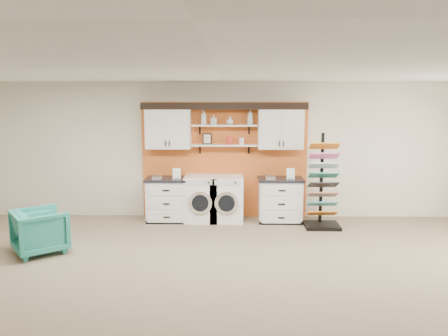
{
  "coord_description": "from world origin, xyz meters",
  "views": [
    {
      "loc": [
        0.17,
        -4.99,
        2.48
      ],
      "look_at": [
        0.02,
        2.3,
        1.3
      ],
      "focal_mm": 35.0,
      "sensor_mm": 36.0,
      "label": 1
    }
  ],
  "objects_px": {
    "dryer": "(227,199)",
    "base_cabinet_right": "(280,200)",
    "sample_rack": "(322,199)",
    "base_cabinet_left": "(169,199)",
    "washer": "(201,198)",
    "armchair": "(40,231)"
  },
  "relations": [
    {
      "from": "dryer",
      "to": "base_cabinet_right",
      "type": "bearing_deg",
      "value": 0.18
    },
    {
      "from": "dryer",
      "to": "sample_rack",
      "type": "distance_m",
      "value": 1.89
    },
    {
      "from": "base_cabinet_left",
      "to": "sample_rack",
      "type": "bearing_deg",
      "value": -7.6
    },
    {
      "from": "base_cabinet_left",
      "to": "washer",
      "type": "height_order",
      "value": "washer"
    },
    {
      "from": "washer",
      "to": "armchair",
      "type": "relative_size",
      "value": 1.18
    },
    {
      "from": "base_cabinet_right",
      "to": "dryer",
      "type": "xyz_separation_m",
      "value": [
        -1.08,
        -0.0,
        0.02
      ]
    },
    {
      "from": "base_cabinet_right",
      "to": "sample_rack",
      "type": "height_order",
      "value": "sample_rack"
    },
    {
      "from": "armchair",
      "to": "washer",
      "type": "bearing_deg",
      "value": -90.24
    },
    {
      "from": "dryer",
      "to": "armchair",
      "type": "distance_m",
      "value": 3.54
    },
    {
      "from": "base_cabinet_right",
      "to": "dryer",
      "type": "height_order",
      "value": "dryer"
    },
    {
      "from": "base_cabinet_left",
      "to": "dryer",
      "type": "bearing_deg",
      "value": -0.16
    },
    {
      "from": "washer",
      "to": "sample_rack",
      "type": "xyz_separation_m",
      "value": [
        2.36,
        -0.4,
        0.1
      ]
    },
    {
      "from": "base_cabinet_left",
      "to": "base_cabinet_right",
      "type": "height_order",
      "value": "base_cabinet_right"
    },
    {
      "from": "armchair",
      "to": "base_cabinet_left",
      "type": "bearing_deg",
      "value": -81.25
    },
    {
      "from": "sample_rack",
      "to": "armchair",
      "type": "xyz_separation_m",
      "value": [
        -4.83,
        -1.5,
        -0.21
      ]
    },
    {
      "from": "base_cabinet_left",
      "to": "base_cabinet_right",
      "type": "relative_size",
      "value": 0.99
    },
    {
      "from": "base_cabinet_left",
      "to": "dryer",
      "type": "relative_size",
      "value": 0.98
    },
    {
      "from": "base_cabinet_left",
      "to": "sample_rack",
      "type": "relative_size",
      "value": 0.5
    },
    {
      "from": "base_cabinet_left",
      "to": "armchair",
      "type": "distance_m",
      "value": 2.63
    },
    {
      "from": "dryer",
      "to": "armchair",
      "type": "relative_size",
      "value": 1.18
    },
    {
      "from": "base_cabinet_left",
      "to": "washer",
      "type": "relative_size",
      "value": 0.97
    },
    {
      "from": "washer",
      "to": "dryer",
      "type": "bearing_deg",
      "value": 0.0
    }
  ]
}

